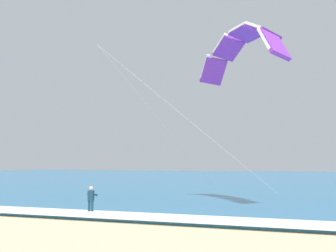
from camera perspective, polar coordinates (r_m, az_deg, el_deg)
The scene contains 5 objects.
sea at distance 79.54m, azimuth 14.21°, elevation -7.17°, with size 200.00×120.00×0.20m, color teal.
surf_foam at distance 21.94m, azimuth -2.79°, elevation -12.63°, with size 200.00×2.73×0.04m, color white.
surfboard at distance 24.52m, azimuth -10.85°, elevation -12.22°, with size 0.57×1.44×0.09m.
kitesurfer at distance 24.44m, azimuth -10.79°, elevation -10.08°, with size 0.55×0.55×1.69m.
kite_primary at distance 29.56m, azimuth 10.41°, elevation 11.00°, with size 11.23×10.48×11.45m.
Camera 1 is at (8.49, -4.89, 3.06)m, focal length 43.27 mm.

